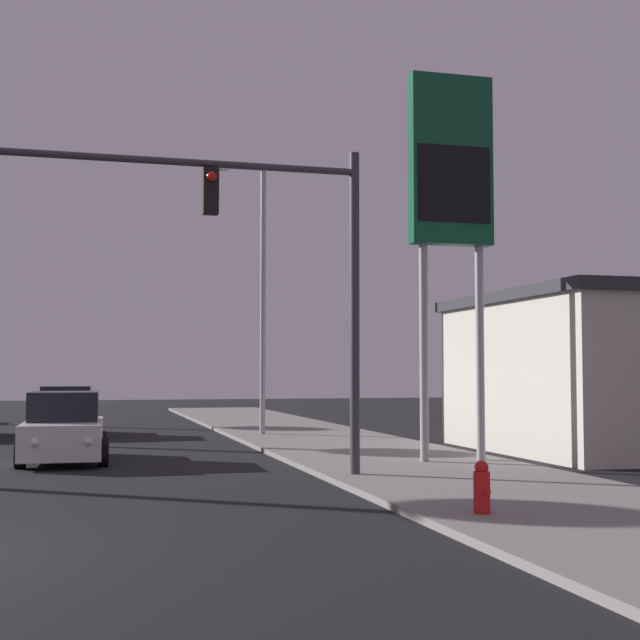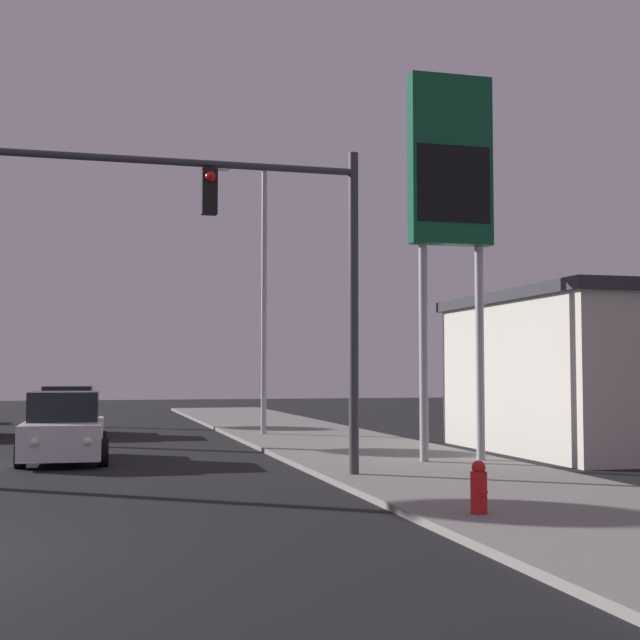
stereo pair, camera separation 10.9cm
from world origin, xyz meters
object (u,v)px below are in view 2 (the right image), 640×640
(gas_station_sign, at_px, (451,181))
(fire_hydrant, at_px, (479,488))
(car_black, at_px, (68,413))
(car_white, at_px, (64,430))
(street_lamp, at_px, (260,283))
(traffic_light_mast, at_px, (232,237))

(gas_station_sign, xyz_separation_m, fire_hydrant, (-2.67, -7.24, -6.13))
(gas_station_sign, bearing_deg, car_black, 125.43)
(gas_station_sign, height_order, fire_hydrant, gas_station_sign)
(car_white, relative_size, street_lamp, 0.48)
(street_lamp, xyz_separation_m, gas_station_sign, (2.65, -9.92, 1.50))
(car_white, relative_size, gas_station_sign, 0.48)
(traffic_light_mast, xyz_separation_m, fire_hydrant, (2.79, -5.24, -4.30))
(car_black, xyz_separation_m, gas_station_sign, (8.81, -12.39, 5.86))
(traffic_light_mast, bearing_deg, fire_hydrant, -61.95)
(gas_station_sign, bearing_deg, fire_hydrant, -110.26)
(car_black, height_order, street_lamp, street_lamp)
(traffic_light_mast, relative_size, gas_station_sign, 0.94)
(car_black, relative_size, fire_hydrant, 5.71)
(traffic_light_mast, distance_m, fire_hydrant, 7.33)
(car_white, bearing_deg, fire_hydrant, 121.38)
(car_white, bearing_deg, street_lamp, -130.69)
(fire_hydrant, bearing_deg, street_lamp, 89.94)
(car_black, relative_size, car_white, 1.00)
(car_white, distance_m, street_lamp, 9.99)
(car_black, distance_m, traffic_light_mast, 15.31)
(car_white, xyz_separation_m, gas_station_sign, (8.70, -3.26, 5.86))
(car_black, distance_m, car_white, 9.13)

